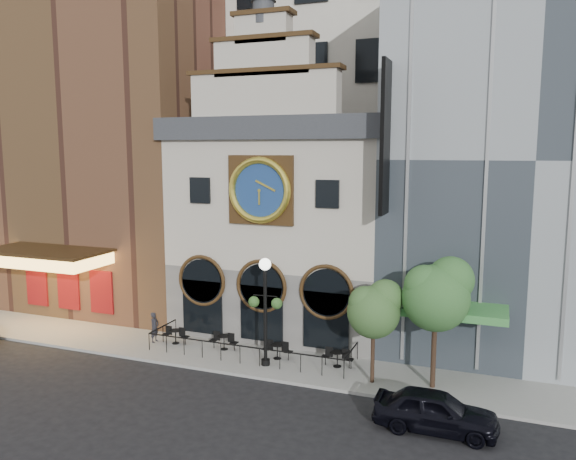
# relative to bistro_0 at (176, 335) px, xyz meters

# --- Properties ---
(ground) EXTENTS (120.00, 120.00, 0.00)m
(ground) POSITION_rel_bistro_0_xyz_m (4.53, -2.55, -0.61)
(ground) COLOR black
(ground) RESTS_ON ground
(sidewalk) EXTENTS (44.00, 5.00, 0.15)m
(sidewalk) POSITION_rel_bistro_0_xyz_m (4.53, -0.05, -0.54)
(sidewalk) COLOR gray
(sidewalk) RESTS_ON ground
(clock_building) EXTENTS (12.60, 8.78, 18.65)m
(clock_building) POSITION_rel_bistro_0_xyz_m (4.53, 5.27, 6.07)
(clock_building) COLOR #605E5B
(clock_building) RESTS_ON ground
(theater_building) EXTENTS (14.00, 15.60, 25.00)m
(theater_building) POSITION_rel_bistro_0_xyz_m (-8.47, 7.41, 11.99)
(theater_building) COLOR brown
(theater_building) RESTS_ON ground
(retail_building) EXTENTS (14.00, 14.40, 20.00)m
(retail_building) POSITION_rel_bistro_0_xyz_m (17.53, 7.44, 9.53)
(retail_building) COLOR gray
(retail_building) RESTS_ON ground
(office_tower) EXTENTS (20.00, 16.00, 40.00)m
(office_tower) POSITION_rel_bistro_0_xyz_m (4.53, 17.45, 19.39)
(office_tower) COLOR beige
(office_tower) RESTS_ON ground
(cafe_railing) EXTENTS (10.60, 2.60, 0.90)m
(cafe_railing) POSITION_rel_bistro_0_xyz_m (4.53, -0.05, -0.01)
(cafe_railing) COLOR black
(cafe_railing) RESTS_ON sidewalk
(bistro_0) EXTENTS (1.58, 0.68, 0.90)m
(bistro_0) POSITION_rel_bistro_0_xyz_m (0.00, 0.00, 0.00)
(bistro_0) COLOR black
(bistro_0) RESTS_ON sidewalk
(bistro_1) EXTENTS (1.58, 0.68, 0.90)m
(bistro_1) POSITION_rel_bistro_0_xyz_m (2.89, 0.12, 0.00)
(bistro_1) COLOR black
(bistro_1) RESTS_ON sidewalk
(bistro_2) EXTENTS (1.58, 0.68, 0.90)m
(bistro_2) POSITION_rel_bistro_0_xyz_m (6.03, -0.12, 0.00)
(bistro_2) COLOR black
(bistro_2) RESTS_ON sidewalk
(bistro_3) EXTENTS (1.58, 0.68, 0.90)m
(bistro_3) POSITION_rel_bistro_0_xyz_m (9.15, -0.06, 0.00)
(bistro_3) COLOR black
(bistro_3) RESTS_ON sidewalk
(car_right) EXTENTS (4.67, 1.89, 1.59)m
(car_right) POSITION_rel_bistro_0_xyz_m (14.28, -4.52, 0.18)
(car_right) COLOR black
(car_right) RESTS_ON ground
(pedestrian) EXTENTS (0.40, 0.61, 1.66)m
(pedestrian) POSITION_rel_bistro_0_xyz_m (-1.22, -0.17, 0.37)
(pedestrian) COLOR #222127
(pedestrian) RESTS_ON sidewalk
(lamppost) EXTENTS (1.70, 0.65, 5.33)m
(lamppost) POSITION_rel_bistro_0_xyz_m (5.79, -1.08, 2.83)
(lamppost) COLOR black
(lamppost) RESTS_ON sidewalk
(tree_left) EXTENTS (2.46, 2.37, 4.74)m
(tree_left) POSITION_rel_bistro_0_xyz_m (11.17, -1.21, 3.02)
(tree_left) COLOR #382619
(tree_left) RESTS_ON sidewalk
(tree_right) EXTENTS (3.06, 2.94, 5.89)m
(tree_right) POSITION_rel_bistro_0_xyz_m (13.81, -0.77, 3.85)
(tree_right) COLOR #382619
(tree_right) RESTS_ON sidewalk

